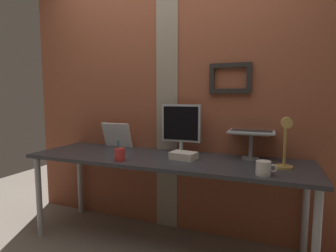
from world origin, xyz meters
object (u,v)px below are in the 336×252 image
laptop (252,125)px  whiteboard_panel (117,135)px  monitor (181,126)px  desk_lamp (286,137)px  pen_cup (120,154)px  coffee_mug (264,168)px

laptop → whiteboard_panel: bearing=-178.8°
laptop → monitor: bearing=-173.7°
whiteboard_panel → desk_lamp: (1.51, -0.30, 0.10)m
laptop → desk_lamp: (0.24, -0.33, -0.04)m
laptop → whiteboard_panel: size_ratio=1.18×
pen_cup → laptop: bearing=28.4°
desk_lamp → coffee_mug: (-0.13, -0.18, -0.18)m
monitor → desk_lamp: size_ratio=1.19×
laptop → whiteboard_panel: (-1.27, -0.03, -0.15)m
whiteboard_panel → desk_lamp: size_ratio=0.83×
pen_cup → monitor: bearing=51.5°
whiteboard_panel → coffee_mug: bearing=-19.2°
desk_lamp → pen_cup: (-1.18, -0.18, -0.17)m
monitor → coffee_mug: (0.70, -0.44, -0.20)m
desk_lamp → pen_cup: size_ratio=2.13×
monitor → pen_cup: 0.60m
whiteboard_panel → desk_lamp: desk_lamp is taller
monitor → laptop: bearing=6.3°
monitor → coffee_mug: bearing=-32.3°
whiteboard_panel → pen_cup: bearing=-55.7°
desk_lamp → laptop: bearing=126.1°
pen_cup → coffee_mug: (1.06, 0.00, -0.01)m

